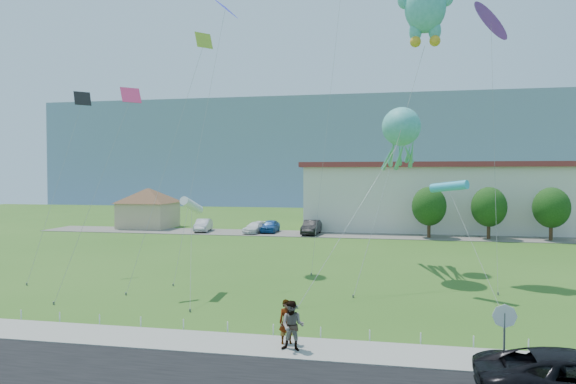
{
  "coord_description": "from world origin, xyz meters",
  "views": [
    {
      "loc": [
        5.67,
        -22.06,
        6.8
      ],
      "look_at": [
        -0.18,
        8.0,
        5.73
      ],
      "focal_mm": 32.0,
      "sensor_mm": 36.0,
      "label": 1
    }
  ],
  "objects_px": {
    "warehouse": "(561,197)",
    "pedestrian_right": "(293,326)",
    "parked_car_silver": "(203,225)",
    "pedestrian_left": "(287,322)",
    "parked_car_black": "(311,227)",
    "pavilion": "(148,204)",
    "parked_car_blue": "(270,226)",
    "parked_car_white": "(255,228)",
    "stop_sign": "(504,323)",
    "teddy_bear_kite": "(425,1)",
    "octopus_kite": "(401,138)"
  },
  "relations": [
    {
      "from": "pedestrian_left",
      "to": "pedestrian_right",
      "type": "relative_size",
      "value": 0.92
    },
    {
      "from": "stop_sign",
      "to": "parked_car_silver",
      "type": "bearing_deg",
      "value": 122.61
    },
    {
      "from": "pavilion",
      "to": "stop_sign",
      "type": "bearing_deg",
      "value": -51.56
    },
    {
      "from": "warehouse",
      "to": "parked_car_silver",
      "type": "bearing_deg",
      "value": -167.91
    },
    {
      "from": "pedestrian_left",
      "to": "parked_car_blue",
      "type": "height_order",
      "value": "pedestrian_left"
    },
    {
      "from": "warehouse",
      "to": "pedestrian_left",
      "type": "bearing_deg",
      "value": -117.54
    },
    {
      "from": "pavilion",
      "to": "parked_car_white",
      "type": "relative_size",
      "value": 2.17
    },
    {
      "from": "parked_car_silver",
      "to": "teddy_bear_kite",
      "type": "distance_m",
      "value": 36.53
    },
    {
      "from": "pavilion",
      "to": "pedestrian_right",
      "type": "distance_m",
      "value": 48.79
    },
    {
      "from": "pedestrian_left",
      "to": "octopus_kite",
      "type": "relative_size",
      "value": 0.12
    },
    {
      "from": "stop_sign",
      "to": "parked_car_blue",
      "type": "relative_size",
      "value": 0.6
    },
    {
      "from": "stop_sign",
      "to": "octopus_kite",
      "type": "bearing_deg",
      "value": 99.63
    },
    {
      "from": "parked_car_silver",
      "to": "parked_car_blue",
      "type": "distance_m",
      "value": 8.01
    },
    {
      "from": "parked_car_black",
      "to": "teddy_bear_kite",
      "type": "relative_size",
      "value": 0.23
    },
    {
      "from": "parked_car_black",
      "to": "octopus_kite",
      "type": "xyz_separation_m",
      "value": [
        9.21,
        -21.25,
        8.37
      ]
    },
    {
      "from": "pedestrian_left",
      "to": "stop_sign",
      "type": "bearing_deg",
      "value": -36.49
    },
    {
      "from": "teddy_bear_kite",
      "to": "pavilion",
      "type": "bearing_deg",
      "value": 142.59
    },
    {
      "from": "parked_car_blue",
      "to": "pedestrian_left",
      "type": "bearing_deg",
      "value": -76.37
    },
    {
      "from": "pavilion",
      "to": "parked_car_black",
      "type": "distance_m",
      "value": 21.69
    },
    {
      "from": "pedestrian_right",
      "to": "pedestrian_left",
      "type": "bearing_deg",
      "value": 121.53
    },
    {
      "from": "stop_sign",
      "to": "parked_car_white",
      "type": "distance_m",
      "value": 43.14
    },
    {
      "from": "parked_car_silver",
      "to": "parked_car_black",
      "type": "distance_m",
      "value": 12.95
    },
    {
      "from": "parked_car_white",
      "to": "octopus_kite",
      "type": "distance_m",
      "value": 27.83
    },
    {
      "from": "warehouse",
      "to": "pedestrian_left",
      "type": "height_order",
      "value": "warehouse"
    },
    {
      "from": "pedestrian_left",
      "to": "parked_car_silver",
      "type": "bearing_deg",
      "value": 91.55
    },
    {
      "from": "parked_car_silver",
      "to": "parked_car_white",
      "type": "height_order",
      "value": "parked_car_silver"
    },
    {
      "from": "teddy_bear_kite",
      "to": "stop_sign",
      "type": "bearing_deg",
      "value": -85.3
    },
    {
      "from": "pedestrian_right",
      "to": "parked_car_white",
      "type": "height_order",
      "value": "pedestrian_right"
    },
    {
      "from": "warehouse",
      "to": "pedestrian_right",
      "type": "xyz_separation_m",
      "value": [
        -23.83,
        -47.14,
        -3.08
      ]
    },
    {
      "from": "parked_car_silver",
      "to": "octopus_kite",
      "type": "bearing_deg",
      "value": -53.27
    },
    {
      "from": "warehouse",
      "to": "pedestrian_right",
      "type": "distance_m",
      "value": 52.91
    },
    {
      "from": "warehouse",
      "to": "stop_sign",
      "type": "xyz_separation_m",
      "value": [
        -16.5,
        -48.21,
        -2.26
      ]
    },
    {
      "from": "octopus_kite",
      "to": "pedestrian_left",
      "type": "bearing_deg",
      "value": -106.69
    },
    {
      "from": "warehouse",
      "to": "teddy_bear_kite",
      "type": "height_order",
      "value": "teddy_bear_kite"
    },
    {
      "from": "parked_car_black",
      "to": "pavilion",
      "type": "bearing_deg",
      "value": 172.51
    },
    {
      "from": "pedestrian_left",
      "to": "parked_car_blue",
      "type": "relative_size",
      "value": 0.42
    },
    {
      "from": "pedestrian_left",
      "to": "parked_car_blue",
      "type": "bearing_deg",
      "value": 80.55
    },
    {
      "from": "warehouse",
      "to": "parked_car_silver",
      "type": "xyz_separation_m",
      "value": [
        -41.64,
        -8.92,
        -3.35
      ]
    },
    {
      "from": "pavilion",
      "to": "pedestrian_left",
      "type": "bearing_deg",
      "value": -57.45
    },
    {
      "from": "pedestrian_right",
      "to": "stop_sign",
      "type": "bearing_deg",
      "value": -3.75
    },
    {
      "from": "parked_car_blue",
      "to": "parked_car_black",
      "type": "height_order",
      "value": "parked_car_black"
    },
    {
      "from": "pavilion",
      "to": "parked_car_white",
      "type": "height_order",
      "value": "pavilion"
    },
    {
      "from": "pedestrian_left",
      "to": "parked_car_black",
      "type": "bearing_deg",
      "value": 73.53
    },
    {
      "from": "octopus_kite",
      "to": "parked_car_white",
      "type": "bearing_deg",
      "value": 126.42
    },
    {
      "from": "pedestrian_left",
      "to": "pedestrian_right",
      "type": "distance_m",
      "value": 0.81
    },
    {
      "from": "pedestrian_right",
      "to": "parked_car_blue",
      "type": "bearing_deg",
      "value": 108.75
    },
    {
      "from": "pavilion",
      "to": "octopus_kite",
      "type": "xyz_separation_m",
      "value": [
        30.52,
        -24.66,
        6.2
      ]
    },
    {
      "from": "parked_car_white",
      "to": "octopus_kite",
      "type": "xyz_separation_m",
      "value": [
        15.72,
        -21.31,
        8.55
      ]
    },
    {
      "from": "parked_car_blue",
      "to": "teddy_bear_kite",
      "type": "xyz_separation_m",
      "value": [
        15.69,
        -22.13,
        17.54
      ]
    },
    {
      "from": "stop_sign",
      "to": "pedestrian_right",
      "type": "xyz_separation_m",
      "value": [
        -7.33,
        1.07,
        -0.83
      ]
    }
  ]
}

